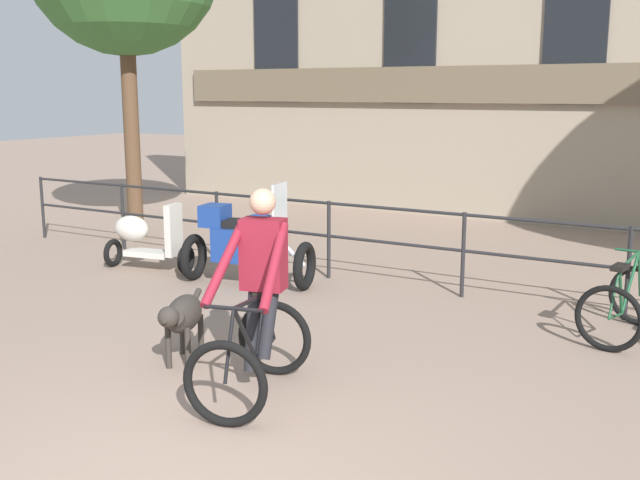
{
  "coord_description": "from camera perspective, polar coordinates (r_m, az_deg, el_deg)",
  "views": [
    {
      "loc": [
        2.95,
        -3.33,
        2.48
      ],
      "look_at": [
        -0.65,
        2.86,
        1.05
      ],
      "focal_mm": 42.0,
      "sensor_mm": 36.0,
      "label": 1
    }
  ],
  "objects": [
    {
      "name": "parked_motorcycle",
      "position": [
        9.69,
        -5.64,
        -0.18
      ],
      "size": [
        1.78,
        0.93,
        1.35
      ],
      "rotation": [
        0.0,
        0.0,
        1.76
      ],
      "color": "black",
      "rests_on": "ground_plane"
    },
    {
      "name": "dog",
      "position": [
        7.01,
        -10.45,
        -5.71
      ],
      "size": [
        0.5,
        0.98,
        0.65
      ],
      "rotation": [
        0.0,
        0.0,
        0.38
      ],
      "color": "#332D28",
      "rests_on": "ground_plane"
    },
    {
      "name": "canal_railing",
      "position": [
        9.2,
        10.89,
        -0.02
      ],
      "size": [
        15.05,
        0.05,
        1.05
      ],
      "color": "#232326",
      "rests_on": "ground_plane"
    },
    {
      "name": "parked_bicycle_near_lamp",
      "position": [
        8.22,
        22.23,
        -4.54
      ],
      "size": [
        0.81,
        1.19,
        0.86
      ],
      "rotation": [
        0.0,
        0.0,
        3.0
      ],
      "color": "black",
      "rests_on": "ground_plane"
    },
    {
      "name": "parked_scooter",
      "position": [
        10.75,
        -13.16,
        0.17
      ],
      "size": [
        1.33,
        0.6,
        0.96
      ],
      "rotation": [
        0.0,
        0.0,
        1.73
      ],
      "color": "black",
      "rests_on": "ground_plane"
    },
    {
      "name": "cyclist_with_bike",
      "position": [
        6.17,
        -4.84,
        -4.91
      ],
      "size": [
        0.94,
        1.3,
        1.7
      ],
      "rotation": [
        0.0,
        0.0,
        0.25
      ],
      "color": "black",
      "rests_on": "ground_plane"
    }
  ]
}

